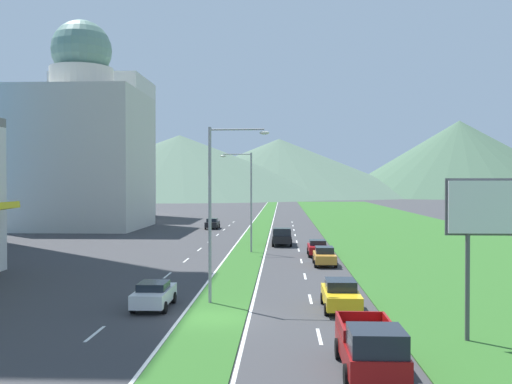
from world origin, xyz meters
TOP-DOWN VIEW (x-y plane):
  - ground_plane at (0.00, 0.00)m, footprint 600.00×600.00m
  - grass_median at (0.00, 60.00)m, footprint 3.20×240.00m
  - grass_verge_right at (20.60, 60.00)m, footprint 24.00×240.00m
  - lane_dash_left_2 at (-5.10, -3.17)m, footprint 0.16×2.80m
  - lane_dash_left_3 at (-5.10, 5.25)m, footprint 0.16×2.80m
  - lane_dash_left_4 at (-5.10, 13.67)m, footprint 0.16×2.80m
  - lane_dash_left_5 at (-5.10, 22.08)m, footprint 0.16×2.80m
  - lane_dash_left_6 at (-5.10, 30.50)m, footprint 0.16×2.80m
  - lane_dash_left_7 at (-5.10, 38.92)m, footprint 0.16×2.80m
  - lane_dash_left_8 at (-5.10, 47.33)m, footprint 0.16×2.80m
  - lane_dash_left_9 at (-5.10, 55.75)m, footprint 0.16×2.80m
  - lane_dash_left_10 at (-5.10, 64.17)m, footprint 0.16×2.80m
  - lane_dash_left_11 at (-5.10, 72.58)m, footprint 0.16×2.80m
  - lane_dash_right_2 at (5.10, -3.17)m, footprint 0.16×2.80m
  - lane_dash_right_3 at (5.10, 5.25)m, footprint 0.16×2.80m
  - lane_dash_right_4 at (5.10, 13.67)m, footprint 0.16×2.80m
  - lane_dash_right_5 at (5.10, 22.08)m, footprint 0.16×2.80m
  - lane_dash_right_6 at (5.10, 30.50)m, footprint 0.16×2.80m
  - lane_dash_right_7 at (5.10, 38.92)m, footprint 0.16×2.80m
  - lane_dash_right_8 at (5.10, 47.33)m, footprint 0.16×2.80m
  - lane_dash_right_9 at (5.10, 55.75)m, footprint 0.16×2.80m
  - lane_dash_right_10 at (5.10, 64.17)m, footprint 0.16×2.80m
  - lane_dash_right_11 at (5.10, 72.58)m, footprint 0.16×2.80m
  - edge_line_median_left at (-1.75, 60.00)m, footprint 0.16×240.00m
  - edge_line_median_right at (1.75, 60.00)m, footprint 0.16×240.00m
  - domed_building at (-26.71, 57.58)m, footprint 18.20×18.20m
  - midrise_colored at (-31.21, 83.77)m, footprint 16.38×16.38m
  - hill_far_left at (-43.27, 235.03)m, footprint 149.54×149.54m
  - hill_far_center at (1.66, 263.94)m, footprint 142.68×142.68m
  - hill_far_right at (91.09, 266.13)m, footprint 126.18×126.18m
  - street_lamp_near at (-0.31, 3.74)m, footprint 3.48×0.37m
  - street_lamp_mid at (0.04, 28.13)m, footprint 3.13×0.36m
  - car_0 at (-3.61, 2.37)m, footprint 1.90×4.27m
  - car_1 at (6.61, 2.52)m, footprint 1.99×4.65m
  - car_2 at (6.94, 19.49)m, footprint 1.85×4.20m
  - car_3 at (-7.00, 57.47)m, footprint 1.92×4.64m
  - car_4 at (6.75, 25.88)m, footprint 1.90×4.30m
  - pickup_truck_0 at (3.39, 34.75)m, footprint 2.18×5.40m
  - pickup_truck_1 at (6.61, -8.40)m, footprint 2.18×5.40m

SIDE VIEW (x-z plane):
  - ground_plane at x=0.00m, z-range 0.00..0.00m
  - lane_dash_left_2 at x=-5.10m, z-range 0.00..0.01m
  - lane_dash_left_3 at x=-5.10m, z-range 0.00..0.01m
  - lane_dash_left_4 at x=-5.10m, z-range 0.00..0.01m
  - lane_dash_left_5 at x=-5.10m, z-range 0.00..0.01m
  - lane_dash_left_6 at x=-5.10m, z-range 0.00..0.01m
  - lane_dash_left_7 at x=-5.10m, z-range 0.00..0.01m
  - lane_dash_left_8 at x=-5.10m, z-range 0.00..0.01m
  - lane_dash_left_9 at x=-5.10m, z-range 0.00..0.01m
  - lane_dash_left_10 at x=-5.10m, z-range 0.00..0.01m
  - lane_dash_left_11 at x=-5.10m, z-range 0.00..0.01m
  - lane_dash_right_2 at x=5.10m, z-range 0.00..0.01m
  - lane_dash_right_3 at x=5.10m, z-range 0.00..0.01m
  - lane_dash_right_4 at x=5.10m, z-range 0.00..0.01m
  - lane_dash_right_5 at x=5.10m, z-range 0.00..0.01m
  - lane_dash_right_6 at x=5.10m, z-range 0.00..0.01m
  - lane_dash_right_7 at x=5.10m, z-range 0.00..0.01m
  - lane_dash_right_8 at x=5.10m, z-range 0.00..0.01m
  - lane_dash_right_9 at x=5.10m, z-range 0.00..0.01m
  - lane_dash_right_10 at x=5.10m, z-range 0.00..0.01m
  - lane_dash_right_11 at x=5.10m, z-range 0.00..0.01m
  - edge_line_median_left at x=-1.75m, z-range 0.00..0.01m
  - edge_line_median_right at x=1.75m, z-range 0.00..0.01m
  - grass_median at x=0.00m, z-range 0.00..0.06m
  - grass_verge_right at x=20.60m, z-range 0.00..0.06m
  - car_4 at x=6.75m, z-range 0.02..1.50m
  - car_0 at x=-3.61m, z-range 0.03..1.49m
  - car_2 at x=6.94m, z-range 0.01..1.55m
  - car_3 at x=-7.00m, z-range 0.02..1.58m
  - car_1 at x=6.61m, z-range 0.01..1.61m
  - pickup_truck_0 at x=3.39m, z-range -0.02..1.98m
  - pickup_truck_1 at x=6.61m, z-range -0.02..1.98m
  - street_lamp_mid at x=0.04m, z-range 0.73..10.57m
  - street_lamp_near at x=-0.31m, z-range 0.77..10.83m
  - domed_building at x=-26.71m, z-range -3.37..27.83m
  - midrise_colored at x=-31.21m, z-range 0.00..27.09m
  - hill_far_left at x=-43.27m, z-range 0.00..28.35m
  - hill_far_center at x=1.66m, z-range 0.00..28.66m
  - hill_far_right at x=91.09m, z-range 0.00..37.59m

